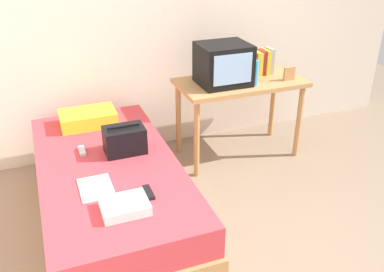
# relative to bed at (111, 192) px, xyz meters

# --- Properties ---
(ground_plane) EXTENTS (8.00, 8.00, 0.00)m
(ground_plane) POSITION_rel_bed_xyz_m (0.84, -0.85, -0.25)
(ground_plane) COLOR #84705B
(wall_back) EXTENTS (5.20, 0.10, 2.60)m
(wall_back) POSITION_rel_bed_xyz_m (0.84, 1.15, 1.05)
(wall_back) COLOR beige
(wall_back) RESTS_ON ground
(bed) EXTENTS (1.00, 2.00, 0.51)m
(bed) POSITION_rel_bed_xyz_m (0.00, 0.00, 0.00)
(bed) COLOR #B27F4C
(bed) RESTS_ON ground
(desk) EXTENTS (1.16, 0.60, 0.76)m
(desk) POSITION_rel_bed_xyz_m (1.36, 0.61, 0.41)
(desk) COLOR #B27F4C
(desk) RESTS_ON ground
(tv) EXTENTS (0.44, 0.39, 0.36)m
(tv) POSITION_rel_bed_xyz_m (1.17, 0.59, 0.69)
(tv) COLOR black
(tv) RESTS_ON desk
(water_bottle) EXTENTS (0.08, 0.08, 0.22)m
(water_bottle) POSITION_rel_bed_xyz_m (1.42, 0.47, 0.62)
(water_bottle) COLOR #3399DB
(water_bottle) RESTS_ON desk
(book_row) EXTENTS (0.25, 0.16, 0.24)m
(book_row) POSITION_rel_bed_xyz_m (1.61, 0.71, 0.62)
(book_row) COLOR gray
(book_row) RESTS_ON desk
(picture_frame) EXTENTS (0.11, 0.02, 0.12)m
(picture_frame) POSITION_rel_bed_xyz_m (1.78, 0.46, 0.57)
(picture_frame) COLOR #B27F4C
(picture_frame) RESTS_ON desk
(pillow) EXTENTS (0.46, 0.30, 0.12)m
(pillow) POSITION_rel_bed_xyz_m (-0.03, 0.70, 0.32)
(pillow) COLOR yellow
(pillow) RESTS_ON bed
(handbag) EXTENTS (0.30, 0.20, 0.22)m
(handbag) POSITION_rel_bed_xyz_m (0.16, 0.11, 0.36)
(handbag) COLOR black
(handbag) RESTS_ON bed
(magazine) EXTENTS (0.21, 0.29, 0.01)m
(magazine) POSITION_rel_bed_xyz_m (-0.13, -0.30, 0.26)
(magazine) COLOR white
(magazine) RESTS_ON bed
(remote_dark) EXTENTS (0.04, 0.16, 0.02)m
(remote_dark) POSITION_rel_bed_xyz_m (0.17, -0.48, 0.27)
(remote_dark) COLOR black
(remote_dark) RESTS_ON bed
(remote_silver) EXTENTS (0.04, 0.14, 0.02)m
(remote_silver) POSITION_rel_bed_xyz_m (-0.15, 0.22, 0.27)
(remote_silver) COLOR #B7B7BC
(remote_silver) RESTS_ON bed
(folded_towel) EXTENTS (0.28, 0.22, 0.06)m
(folded_towel) POSITION_rel_bed_xyz_m (-0.01, -0.60, 0.29)
(folded_towel) COLOR white
(folded_towel) RESTS_ON bed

